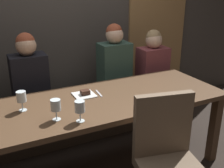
{
  "coord_description": "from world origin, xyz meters",
  "views": [
    {
      "loc": [
        -0.94,
        -2.04,
        1.72
      ],
      "look_at": [
        0.1,
        0.06,
        0.84
      ],
      "focal_mm": 44.19,
      "sensor_mm": 36.0,
      "label": 1
    }
  ],
  "objects_px": {
    "wine_glass_near_left": "(21,97)",
    "diner_redhead": "(29,74)",
    "dining_table": "(105,107)",
    "chair_near_side": "(168,154)",
    "diner_bearded": "(114,61)",
    "diner_far_end": "(153,61)",
    "fork_on_table": "(99,93)",
    "wine_glass_near_right": "(56,106)",
    "dessert_plate": "(85,94)",
    "wine_glass_far_right": "(80,108)",
    "banquette_bench": "(80,117)"
  },
  "relations": [
    {
      "from": "diner_bearded",
      "to": "wine_glass_near_left",
      "type": "height_order",
      "value": "diner_bearded"
    },
    {
      "from": "diner_redhead",
      "to": "fork_on_table",
      "type": "xyz_separation_m",
      "value": [
        0.52,
        -0.58,
        -0.09
      ]
    },
    {
      "from": "diner_far_end",
      "to": "dessert_plate",
      "type": "bearing_deg",
      "value": -154.41
    },
    {
      "from": "dessert_plate",
      "to": "diner_bearded",
      "type": "bearing_deg",
      "value": 43.75
    },
    {
      "from": "diner_far_end",
      "to": "fork_on_table",
      "type": "xyz_separation_m",
      "value": [
        -0.97,
        -0.55,
        -0.05
      ]
    },
    {
      "from": "dining_table",
      "to": "diner_far_end",
      "type": "xyz_separation_m",
      "value": [
        0.97,
        0.67,
        0.14
      ]
    },
    {
      "from": "wine_glass_far_right",
      "to": "banquette_bench",
      "type": "bearing_deg",
      "value": 71.32
    },
    {
      "from": "diner_bearded",
      "to": "wine_glass_far_right",
      "type": "bearing_deg",
      "value": -128.22
    },
    {
      "from": "wine_glass_near_right",
      "to": "dessert_plate",
      "type": "xyz_separation_m",
      "value": [
        0.36,
        0.34,
        -0.1
      ]
    },
    {
      "from": "diner_redhead",
      "to": "diner_bearded",
      "type": "height_order",
      "value": "diner_bearded"
    },
    {
      "from": "dining_table",
      "to": "diner_far_end",
      "type": "height_order",
      "value": "diner_far_end"
    },
    {
      "from": "chair_near_side",
      "to": "wine_glass_near_left",
      "type": "height_order",
      "value": "chair_near_side"
    },
    {
      "from": "wine_glass_near_left",
      "to": "fork_on_table",
      "type": "relative_size",
      "value": 0.96
    },
    {
      "from": "dining_table",
      "to": "diner_bearded",
      "type": "relative_size",
      "value": 2.67
    },
    {
      "from": "banquette_bench",
      "to": "wine_glass_near_left",
      "type": "bearing_deg",
      "value": -137.9
    },
    {
      "from": "wine_glass_far_right",
      "to": "wine_glass_near_left",
      "type": "xyz_separation_m",
      "value": [
        -0.35,
        0.38,
        0.0
      ]
    },
    {
      "from": "banquette_bench",
      "to": "wine_glass_far_right",
      "type": "xyz_separation_m",
      "value": [
        -0.34,
        -1.0,
        0.62
      ]
    },
    {
      "from": "chair_near_side",
      "to": "wine_glass_near_left",
      "type": "distance_m",
      "value": 1.2
    },
    {
      "from": "diner_far_end",
      "to": "fork_on_table",
      "type": "bearing_deg",
      "value": -150.44
    },
    {
      "from": "dessert_plate",
      "to": "chair_near_side",
      "type": "bearing_deg",
      "value": -71.31
    },
    {
      "from": "dining_table",
      "to": "dessert_plate",
      "type": "xyz_separation_m",
      "value": [
        -0.13,
        0.14,
        0.1
      ]
    },
    {
      "from": "dining_table",
      "to": "chair_near_side",
      "type": "relative_size",
      "value": 2.24
    },
    {
      "from": "banquette_bench",
      "to": "dining_table",
      "type": "bearing_deg",
      "value": -90.0
    },
    {
      "from": "diner_far_end",
      "to": "chair_near_side",
      "type": "bearing_deg",
      "value": -120.2
    },
    {
      "from": "wine_glass_near_right",
      "to": "dessert_plate",
      "type": "height_order",
      "value": "wine_glass_near_right"
    },
    {
      "from": "wine_glass_near_left",
      "to": "banquette_bench",
      "type": "bearing_deg",
      "value": 42.1
    },
    {
      "from": "chair_near_side",
      "to": "dessert_plate",
      "type": "bearing_deg",
      "value": 108.69
    },
    {
      "from": "diner_far_end",
      "to": "dining_table",
      "type": "bearing_deg",
      "value": -145.29
    },
    {
      "from": "dining_table",
      "to": "wine_glass_far_right",
      "type": "height_order",
      "value": "wine_glass_far_right"
    },
    {
      "from": "diner_redhead",
      "to": "chair_near_side",
      "type": "bearing_deg",
      "value": -64.69
    },
    {
      "from": "wine_glass_far_right",
      "to": "fork_on_table",
      "type": "height_order",
      "value": "wine_glass_far_right"
    },
    {
      "from": "banquette_bench",
      "to": "dessert_plate",
      "type": "distance_m",
      "value": 0.78
    },
    {
      "from": "chair_near_side",
      "to": "diner_far_end",
      "type": "bearing_deg",
      "value": 59.8
    },
    {
      "from": "wine_glass_far_right",
      "to": "fork_on_table",
      "type": "relative_size",
      "value": 0.96
    },
    {
      "from": "diner_far_end",
      "to": "wine_glass_near_right",
      "type": "xyz_separation_m",
      "value": [
        -1.46,
        -0.87,
        0.06
      ]
    },
    {
      "from": "wine_glass_far_right",
      "to": "dessert_plate",
      "type": "height_order",
      "value": "wine_glass_far_right"
    },
    {
      "from": "dining_table",
      "to": "dessert_plate",
      "type": "height_order",
      "value": "dessert_plate"
    },
    {
      "from": "dining_table",
      "to": "dessert_plate",
      "type": "distance_m",
      "value": 0.22
    },
    {
      "from": "wine_glass_far_right",
      "to": "wine_glass_near_right",
      "type": "height_order",
      "value": "same"
    },
    {
      "from": "diner_redhead",
      "to": "wine_glass_near_left",
      "type": "height_order",
      "value": "diner_redhead"
    },
    {
      "from": "chair_near_side",
      "to": "diner_far_end",
      "type": "height_order",
      "value": "diner_far_end"
    },
    {
      "from": "wine_glass_far_right",
      "to": "dining_table",
      "type": "bearing_deg",
      "value": 41.81
    },
    {
      "from": "chair_near_side",
      "to": "wine_glass_near_left",
      "type": "relative_size",
      "value": 5.98
    },
    {
      "from": "wine_glass_far_right",
      "to": "chair_near_side",
      "type": "bearing_deg",
      "value": -39.99
    },
    {
      "from": "diner_redhead",
      "to": "wine_glass_near_right",
      "type": "height_order",
      "value": "diner_redhead"
    },
    {
      "from": "wine_glass_near_left",
      "to": "diner_redhead",
      "type": "bearing_deg",
      "value": 74.24
    },
    {
      "from": "dining_table",
      "to": "wine_glass_near_right",
      "type": "bearing_deg",
      "value": -157.76
    },
    {
      "from": "diner_bearded",
      "to": "dessert_plate",
      "type": "bearing_deg",
      "value": -136.25
    },
    {
      "from": "wine_glass_near_right",
      "to": "dessert_plate",
      "type": "distance_m",
      "value": 0.51
    },
    {
      "from": "chair_near_side",
      "to": "wine_glass_near_right",
      "type": "relative_size",
      "value": 5.98
    }
  ]
}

